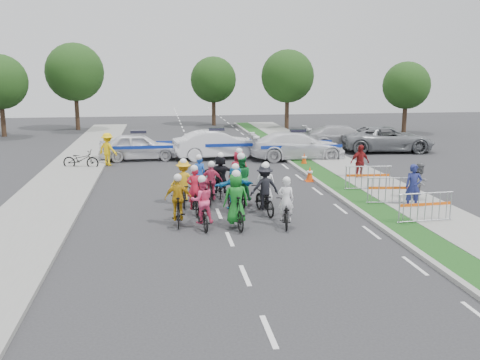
{
  "coord_description": "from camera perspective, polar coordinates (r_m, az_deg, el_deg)",
  "views": [
    {
      "loc": [
        -2.04,
        -15.66,
        5.16
      ],
      "look_at": [
        0.87,
        3.62,
        1.1
      ],
      "focal_mm": 40.0,
      "sensor_mm": 36.0,
      "label": 1
    }
  ],
  "objects": [
    {
      "name": "rider_0",
      "position": [
        17.87,
        4.88,
        -3.16
      ],
      "size": [
        0.88,
        1.76,
        1.71
      ],
      "rotation": [
        0.0,
        0.0,
        2.96
      ],
      "color": "black",
      "rests_on": "ground"
    },
    {
      "name": "barrier_1",
      "position": [
        21.22,
        15.97,
        -1.22
      ],
      "size": [
        2.05,
        0.77,
        1.12
      ],
      "primitive_type": null,
      "rotation": [
        0.0,
        0.0,
        -0.14
      ],
      "color": "#A5A8AD",
      "rests_on": "ground"
    },
    {
      "name": "tree_1",
      "position": [
        46.98,
        5.09,
        10.96
      ],
      "size": [
        4.55,
        4.55,
        6.82
      ],
      "color": "#382619",
      "rests_on": "ground"
    },
    {
      "name": "barrier_0",
      "position": [
        18.99,
        19.15,
        -2.92
      ],
      "size": [
        2.03,
        0.62,
        1.12
      ],
      "primitive_type": null,
      "rotation": [
        0.0,
        0.0,
        0.06
      ],
      "color": "#A5A8AD",
      "rests_on": "ground"
    },
    {
      "name": "curb_right",
      "position": [
        22.44,
        10.2,
        -1.56
      ],
      "size": [
        0.2,
        60.0,
        0.12
      ],
      "primitive_type": "cube",
      "color": "gray",
      "rests_on": "ground"
    },
    {
      "name": "rider_13",
      "position": [
        22.23,
        -0.13,
        0.37
      ],
      "size": [
        0.86,
        1.92,
        1.99
      ],
      "rotation": [
        0.0,
        0.0,
        3.21
      ],
      "color": "black",
      "rests_on": "ground"
    },
    {
      "name": "cone_1",
      "position": [
        29.32,
        6.85,
        2.22
      ],
      "size": [
        0.4,
        0.4,
        0.7
      ],
      "color": "#F24C0C",
      "rests_on": "ground"
    },
    {
      "name": "rider_7",
      "position": [
        20.33,
        2.71,
        -0.96
      ],
      "size": [
        0.79,
        1.71,
        1.76
      ],
      "rotation": [
        0.0,
        0.0,
        3.02
      ],
      "color": "black",
      "rests_on": "ground"
    },
    {
      "name": "barrier_2",
      "position": [
        23.45,
        13.48,
        0.12
      ],
      "size": [
        2.04,
        0.67,
        1.12
      ],
      "primitive_type": null,
      "rotation": [
        0.0,
        0.0,
        -0.09
      ],
      "color": "#A5A8AD",
      "rests_on": "ground"
    },
    {
      "name": "marshal_hiviz",
      "position": [
        29.93,
        -13.92,
        3.21
      ],
      "size": [
        1.31,
        1.2,
        1.77
      ],
      "primitive_type": "imported",
      "rotation": [
        0.0,
        0.0,
        2.52
      ],
      "color": "yellow",
      "rests_on": "ground"
    },
    {
      "name": "rider_10",
      "position": [
        20.69,
        -6.01,
        -0.71
      ],
      "size": [
        1.05,
        1.83,
        1.83
      ],
      "rotation": [
        0.0,
        0.0,
        3.08
      ],
      "color": "black",
      "rests_on": "ground"
    },
    {
      "name": "police_car_0",
      "position": [
        31.44,
        -10.72,
        3.54
      ],
      "size": [
        4.61,
        2.0,
        1.55
      ],
      "primitive_type": "imported",
      "rotation": [
        0.0,
        0.0,
        1.61
      ],
      "color": "white",
      "rests_on": "ground"
    },
    {
      "name": "cone_0",
      "position": [
        25.17,
        7.45,
        0.63
      ],
      "size": [
        0.4,
        0.4,
        0.7
      ],
      "color": "#F24C0C",
      "rests_on": "ground"
    },
    {
      "name": "spectator_0",
      "position": [
        21.01,
        18.02,
        -0.67
      ],
      "size": [
        0.69,
        0.54,
        1.69
      ],
      "primitive_type": "imported",
      "rotation": [
        0.0,
        0.0,
        -0.24
      ],
      "color": "navy",
      "rests_on": "ground"
    },
    {
      "name": "rider_1",
      "position": [
        17.56,
        -0.44,
        -2.74
      ],
      "size": [
        0.88,
        1.93,
        1.97
      ],
      "rotation": [
        0.0,
        0.0,
        3.26
      ],
      "color": "black",
      "rests_on": "ground"
    },
    {
      "name": "police_car_2",
      "position": [
        31.14,
        6.16,
        3.65
      ],
      "size": [
        5.58,
        2.4,
        1.6
      ],
      "primitive_type": "imported",
      "rotation": [
        0.0,
        0.0,
        1.54
      ],
      "color": "white",
      "rests_on": "ground"
    },
    {
      "name": "tree_0",
      "position": [
        45.28,
        -24.27,
        9.51
      ],
      "size": [
        4.2,
        4.2,
        6.3
      ],
      "color": "#382619",
      "rests_on": "ground"
    },
    {
      "name": "civilian_suv",
      "position": [
        35.23,
        15.41,
        4.24
      ],
      "size": [
        6.05,
        3.25,
        1.61
      ],
      "primitive_type": "imported",
      "rotation": [
        0.0,
        0.0,
        1.47
      ],
      "color": "gray",
      "rests_on": "ground"
    },
    {
      "name": "sidewalk_left",
      "position": [
        21.74,
        -20.19,
        -2.53
      ],
      "size": [
        3.0,
        60.0,
        0.13
      ],
      "primitive_type": "cube",
      "color": "gray",
      "rests_on": "ground"
    },
    {
      "name": "rider_11",
      "position": [
        21.86,
        -2.1,
        0.21
      ],
      "size": [
        1.53,
        1.82,
        1.86
      ],
      "rotation": [
        0.0,
        0.0,
        3.02
      ],
      "color": "black",
      "rests_on": "ground"
    },
    {
      "name": "rider_8",
      "position": [
        20.62,
        0.08,
        -0.58
      ],
      "size": [
        0.86,
        2.01,
        2.05
      ],
      "rotation": [
        0.0,
        0.0,
        3.13
      ],
      "color": "black",
      "rests_on": "ground"
    },
    {
      "name": "grass_strip",
      "position": [
        22.68,
        11.88,
        -1.5
      ],
      "size": [
        1.2,
        60.0,
        0.11
      ],
      "primitive_type": "cube",
      "color": "#174115",
      "rests_on": "ground"
    },
    {
      "name": "spectator_1",
      "position": [
        22.21,
        18.66,
        -0.24
      ],
      "size": [
        0.94,
        0.87,
        1.56
      ],
      "primitive_type": "imported",
      "rotation": [
        0.0,
        0.0,
        0.46
      ],
      "color": "#595A5E",
      "rests_on": "ground"
    },
    {
      "name": "sidewalk_right",
      "position": [
        23.36,
        16.02,
        -1.3
      ],
      "size": [
        2.4,
        60.0,
        0.13
      ],
      "primitive_type": "cube",
      "color": "gray",
      "rests_on": "ground"
    },
    {
      "name": "rider_4",
      "position": [
        19.3,
        2.62,
        -1.5
      ],
      "size": [
        1.14,
        1.95,
        1.91
      ],
      "rotation": [
        0.0,
        0.0,
        3.29
      ],
      "color": "black",
      "rests_on": "ground"
    },
    {
      "name": "tree_4",
      "position": [
        49.92,
        -2.85,
        10.63
      ],
      "size": [
        4.2,
        4.2,
        6.3
      ],
      "color": "#382619",
      "rests_on": "ground"
    },
    {
      "name": "civilian_sedan",
      "position": [
        35.63,
        11.06,
        4.49
      ],
      "size": [
        5.58,
        2.69,
        1.57
      ],
      "primitive_type": "imported",
      "rotation": [
        0.0,
        0.0,
        1.48
      ],
      "color": "#A6A6AA",
      "rests_on": "ground"
    },
    {
      "name": "rider_6",
      "position": [
        19.43,
        -4.87,
        -1.85
      ],
      "size": [
        0.76,
        1.82,
        1.81
      ],
      "rotation": [
        0.0,
        0.0,
        3.22
      ],
      "color": "black",
      "rests_on": "ground"
    },
    {
      "name": "rider_2",
      "position": [
        17.63,
        -4.06,
        -3.03
      ],
      "size": [
        0.8,
        1.8,
        1.79
      ],
      "rotation": [
        0.0,
        0.0,
        3.23
      ],
      "color": "black",
      "rests_on": "ground"
    },
    {
      "name": "rider_5",
      "position": [
        19.37,
        -0.53,
        -1.3
      ],
      "size": [
        1.53,
        1.82,
        1.85
      ],
      "rotation": [
        0.0,
        0.0,
        3.31
      ],
      "color": "black",
      "rests_on": "ground"
    },
    {
      "name": "tree_3",
      "position": [
        48.16,
        -17.23,
        10.92
      ],
      "size": [
        4.9,
        4.9,
        7.35
      ],
      "color": "#382619",
      "rests_on": "ground"
    },
    {
      "name": "rider_12",
      "position": [
        21.95,
        -4.38,
        -0.29
      ],
      "size": [
        0.63,
        1.75,
        1.78
      ],
      "rotation": [
        0.0,
        0.0,
        3.13
      ],
      "color": "black",
      "rests_on": "ground"
    },
    {
      "name": "parked_bike",
      "position": [
        29.3,
        -16.62,
        2.11
      ],
      "size": [
        2.0,
        1.06,
        1.0
      ],
      "primitive_type": "imported",
      "rotation": [
        0.0,
        0.0,
        1.35
      ],
      "color": "black",
      "rests_on": "ground"
    },
    {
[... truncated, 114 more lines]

